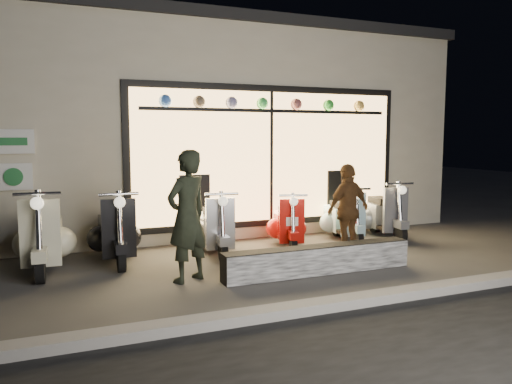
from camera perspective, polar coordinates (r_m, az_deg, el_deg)
ground at (r=7.58m, az=2.10°, el=-8.37°), size 40.00×40.00×0.00m
kerb at (r=5.88m, az=10.35°, el=-12.28°), size 40.00×0.25×0.12m
shop_building at (r=12.05m, az=-7.73°, el=7.15°), size 10.20×6.23×4.20m
graffiti_barrier at (r=7.14m, az=7.15°, el=-7.69°), size 2.83×0.28×0.40m
scooter_silver at (r=8.41m, az=-4.80°, el=-4.04°), size 0.57×1.44×1.02m
scooter_red at (r=8.89m, az=3.62°, el=-3.67°), size 0.69×1.32×0.94m
scooter_black at (r=8.14m, az=-15.78°, el=-4.44°), size 0.49×1.51×1.09m
scooter_cream at (r=7.97m, az=-23.08°, el=-4.74°), size 0.56×1.61×1.15m
scooter_blue at (r=9.55m, az=9.84°, el=-2.94°), size 0.60×1.40×0.99m
scooter_grey at (r=10.06m, az=14.14°, el=-2.43°), size 0.63×1.48×1.05m
man at (r=6.66m, az=-7.84°, el=-2.76°), size 0.76×0.67×1.76m
woman at (r=8.20m, az=10.48°, el=-2.02°), size 0.94×0.57×1.49m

